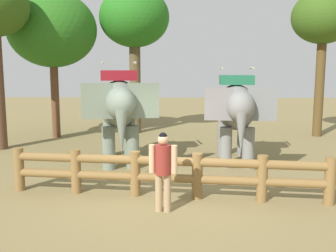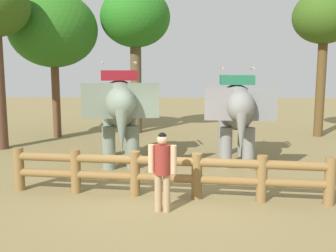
% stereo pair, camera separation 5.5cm
% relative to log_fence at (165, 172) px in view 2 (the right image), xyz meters
% --- Properties ---
extents(ground_plane, '(60.00, 60.00, 0.00)m').
position_rel_log_fence_xyz_m(ground_plane, '(0.00, -0.01, -0.60)').
color(ground_plane, olive).
extents(log_fence, '(7.41, 1.05, 1.05)m').
position_rel_log_fence_xyz_m(log_fence, '(0.00, 0.00, 0.00)').
color(log_fence, brown).
rests_on(log_fence, ground).
extents(elephant_near_left, '(2.20, 3.74, 3.15)m').
position_rel_log_fence_xyz_m(elephant_near_left, '(-1.52, 3.12, 1.17)').
color(elephant_near_left, slate).
rests_on(elephant_near_left, ground).
extents(elephant_center, '(1.99, 3.48, 2.99)m').
position_rel_log_fence_xyz_m(elephant_center, '(2.07, 3.35, 1.08)').
color(elephant_center, gray).
rests_on(elephant_center, ground).
extents(tourist_woman_in_black, '(0.59, 0.36, 1.67)m').
position_rel_log_fence_xyz_m(tourist_woman_in_black, '(-0.03, -0.93, 0.36)').
color(tourist_woman_in_black, tan).
rests_on(tourist_woman_in_black, ground).
extents(tree_far_left, '(3.67, 3.67, 6.09)m').
position_rel_log_fence_xyz_m(tree_far_left, '(-4.98, 7.74, 3.90)').
color(tree_far_left, brown).
rests_on(tree_far_left, ground).
extents(tree_back_center, '(3.09, 3.09, 6.47)m').
position_rel_log_fence_xyz_m(tree_back_center, '(-1.69, 8.93, 4.43)').
color(tree_back_center, brown).
rests_on(tree_back_center, ground).
extents(tree_deep_back, '(2.64, 2.64, 6.19)m').
position_rel_log_fence_xyz_m(tree_deep_back, '(6.33, 8.27, 4.35)').
color(tree_deep_back, brown).
rests_on(tree_deep_back, ground).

